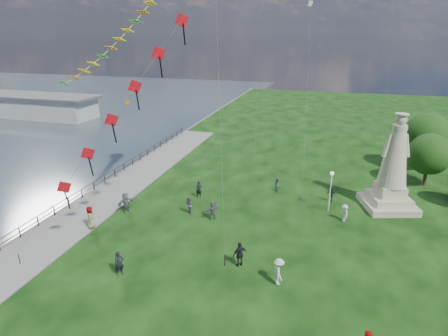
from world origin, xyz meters
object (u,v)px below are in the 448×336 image
(person_2, at_px, (279,272))
(person_3, at_px, (240,254))
(person_1, at_px, (189,206))
(statue, at_px, (392,174))
(person_5, at_px, (126,202))
(person_6, at_px, (199,189))
(person_8, at_px, (344,213))
(person_7, at_px, (277,185))
(person_9, at_px, (331,195))
(pier_pavilion, at_px, (28,105))
(lamppost, at_px, (331,183))
(person_0, at_px, (119,263))
(person_10, at_px, (91,218))
(person_11, at_px, (213,210))

(person_2, xyz_separation_m, person_3, (-2.91, 1.23, 0.01))
(person_1, bearing_deg, statue, 64.69)
(statue, height_order, person_2, statue)
(person_5, relative_size, person_6, 1.10)
(person_3, relative_size, person_8, 1.22)
(person_1, height_order, person_7, person_1)
(person_5, distance_m, person_8, 19.58)
(person_8, height_order, person_9, person_8)
(pier_pavilion, distance_m, person_9, 64.84)
(person_1, height_order, person_6, person_6)
(pier_pavilion, bearing_deg, person_7, -24.58)
(statue, bearing_deg, lamppost, -172.98)
(person_3, xyz_separation_m, person_7, (0.52, 13.96, -0.23))
(person_0, xyz_separation_m, person_1, (1.21, 9.81, -0.06))
(person_1, relative_size, person_7, 1.16)
(person_3, bearing_deg, pier_pavilion, -76.52)
(statue, distance_m, person_1, 18.89)
(person_1, bearing_deg, pier_pavilion, -170.21)
(person_6, height_order, person_10, person_10)
(pier_pavilion, distance_m, person_3, 66.07)
(statue, relative_size, person_7, 6.23)
(person_1, relative_size, person_9, 1.14)
(person_3, height_order, person_5, same)
(pier_pavilion, height_order, person_8, pier_pavilion)
(person_3, bearing_deg, person_8, -168.76)
(person_2, bearing_deg, person_8, -45.80)
(statue, distance_m, person_7, 10.96)
(statue, bearing_deg, person_8, -151.93)
(statue, xyz_separation_m, person_8, (-4.00, -4.02, -2.62))
(pier_pavilion, bearing_deg, person_5, -38.85)
(statue, relative_size, person_8, 5.77)
(statue, height_order, person_6, statue)
(person_10, bearing_deg, person_11, -87.89)
(person_3, distance_m, person_6, 12.27)
(person_11, bearing_deg, person_3, 70.44)
(person_7, bearing_deg, person_1, 95.82)
(person_9, bearing_deg, person_3, -96.86)
(person_7, bearing_deg, person_10, 90.41)
(person_1, height_order, person_3, person_3)
(person_3, distance_m, person_8, 11.55)
(pier_pavilion, xyz_separation_m, person_7, (54.06, -24.73, -1.12))
(person_0, bearing_deg, person_11, 22.60)
(person_5, height_order, person_11, person_5)
(pier_pavilion, bearing_deg, person_1, -34.31)
(person_8, bearing_deg, person_5, -104.49)
(person_5, xyz_separation_m, person_7, (12.61, 8.65, -0.23))
(person_6, bearing_deg, person_10, -129.79)
(person_1, bearing_deg, person_6, 139.90)
(person_0, relative_size, person_11, 1.06)
(pier_pavilion, height_order, person_3, pier_pavilion)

